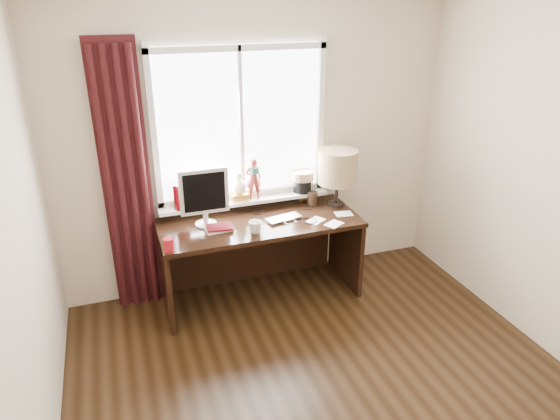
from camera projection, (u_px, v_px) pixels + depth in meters
name	position (u px, v px, depth m)	size (l,w,h in m)	color
wall_back	(257.00, 145.00, 4.36)	(3.50, 2.60, 0.00)	beige
laptop	(284.00, 218.00, 4.25)	(0.30, 0.20, 0.02)	silver
mug	(255.00, 227.00, 4.01)	(0.10, 0.10, 0.10)	white
red_cup	(169.00, 245.00, 3.72)	(0.08, 0.08, 0.10)	#A9141A
window	(245.00, 147.00, 4.28)	(1.52, 0.20, 1.40)	white
curtain	(127.00, 184.00, 4.01)	(0.38, 0.09, 2.25)	black
desk	(257.00, 241.00, 4.41)	(1.70, 0.70, 0.75)	black
monitor	(204.00, 194.00, 4.05)	(0.40, 0.18, 0.49)	beige
notebook_stack	(219.00, 228.00, 4.07)	(0.24, 0.18, 0.03)	beige
brush_holder	(313.00, 198.00, 4.53)	(0.09, 0.09, 0.25)	black
icon_frame	(305.00, 194.00, 4.61)	(0.10, 0.04, 0.13)	gold
table_lamp	(338.00, 168.00, 4.39)	(0.35, 0.35, 0.52)	black
loose_papers	(331.00, 219.00, 4.25)	(0.46, 0.31, 0.00)	white
desk_cables	(295.00, 214.00, 4.34)	(0.58, 0.45, 0.01)	black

